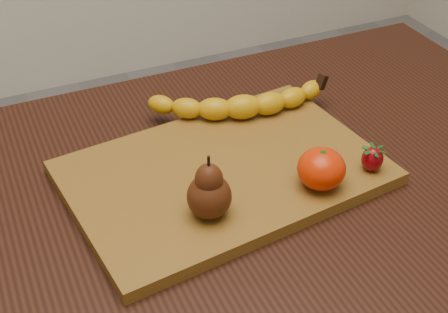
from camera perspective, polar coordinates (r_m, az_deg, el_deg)
name	(u,v)px	position (r m, az deg, el deg)	size (l,w,h in m)	color
table	(275,214)	(1.02, 4.66, -5.25)	(1.00, 0.70, 0.76)	black
cutting_board	(224,173)	(0.92, 0.00, -1.50)	(0.45, 0.30, 0.02)	brown
banana	(243,107)	(1.02, 1.72, 4.55)	(0.26, 0.07, 0.04)	#D7A00A
pear	(209,186)	(0.81, -1.37, -2.76)	(0.06, 0.06, 0.09)	#481F0B
mandarin	(321,169)	(0.88, 8.90, -1.12)	(0.07, 0.07, 0.06)	red
strawberry	(372,158)	(0.93, 13.42, -0.15)	(0.03, 0.03, 0.04)	maroon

